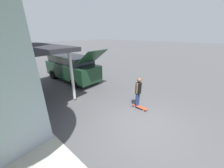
% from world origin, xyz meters
% --- Properties ---
extents(ground_plane, '(120.00, 120.00, 0.00)m').
position_xyz_m(ground_plane, '(0.00, 0.00, 0.00)').
color(ground_plane, '#49494C').
extents(suv_parked, '(2.01, 5.66, 2.64)m').
position_xyz_m(suv_parked, '(1.33, 6.99, 1.06)').
color(suv_parked, '#193823').
rests_on(suv_parked, ground_plane).
extents(skateboarder, '(0.41, 0.21, 1.60)m').
position_xyz_m(skateboarder, '(1.09, 0.88, 0.88)').
color(skateboarder, navy).
rests_on(skateboarder, ground_plane).
extents(skateboard, '(0.21, 0.80, 0.10)m').
position_xyz_m(skateboard, '(1.02, 0.68, 0.08)').
color(skateboard, '#B73D23').
rests_on(skateboard, ground_plane).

